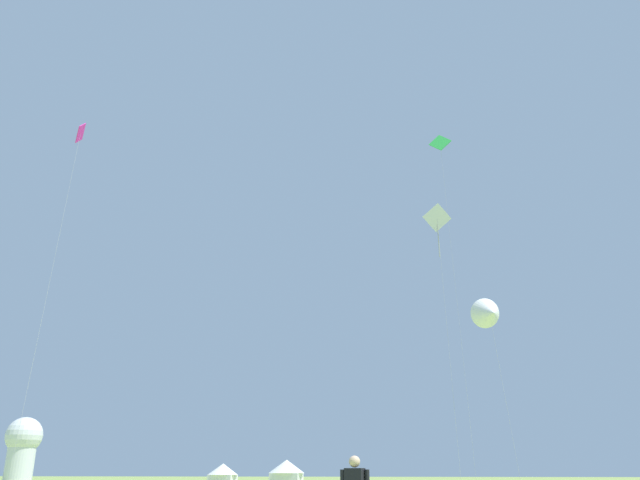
{
  "coord_description": "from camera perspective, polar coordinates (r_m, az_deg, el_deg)",
  "views": [
    {
      "loc": [
        6.88,
        -5.51,
        1.43
      ],
      "look_at": [
        0.0,
        32.0,
        15.49
      ],
      "focal_mm": 35.38,
      "sensor_mm": 36.0,
      "label": 1
    }
  ],
  "objects": [
    {
      "name": "kite_green_diamond",
      "position": [
        74.04,
        10.85,
        8.22
      ],
      "size": [
        2.59,
        1.36,
        38.12
      ],
      "color": "green",
      "rests_on": "ground"
    },
    {
      "name": "festival_tent_center",
      "position": [
        79.74,
        -3.05,
        -20.12
      ],
      "size": [
        4.29,
        4.29,
        2.79
      ],
      "color": "white",
      "rests_on": "ground"
    },
    {
      "name": "festival_tent_left",
      "position": [
        81.92,
        -8.78,
        -20.09
      ],
      "size": [
        3.66,
        3.66,
        2.38
      ],
      "color": "white",
      "rests_on": "ground"
    },
    {
      "name": "observatory_dome",
      "position": [
        130.43,
        -25.3,
        -16.39
      ],
      "size": [
        6.4,
        6.4,
        10.8
      ],
      "color": "white",
      "rests_on": "ground"
    },
    {
      "name": "kite_white_diamond",
      "position": [
        63.61,
        10.56,
        1.7
      ],
      "size": [
        2.85,
        1.07,
        26.57
      ],
      "color": "white",
      "rests_on": "ground"
    },
    {
      "name": "kite_magenta_diamond",
      "position": [
        57.29,
        -20.95,
        8.46
      ],
      "size": [
        0.93,
        3.17,
        29.35
      ],
      "color": "#E02DA3",
      "rests_on": "ground"
    },
    {
      "name": "kite_white_delta",
      "position": [
        58.71,
        15.08,
        -6.4
      ],
      "size": [
        3.39,
        3.46,
        16.35
      ],
      "color": "white",
      "rests_on": "ground"
    }
  ]
}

